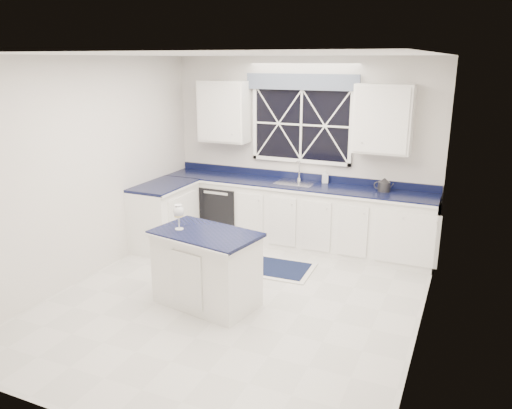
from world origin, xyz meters
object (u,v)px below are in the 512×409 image
at_px(faucet, 299,170).
at_px(kettle, 384,185).
at_px(wine_glass, 179,212).
at_px(dishwasher, 226,210).
at_px(soap_bottle, 325,176).
at_px(island, 207,268).

distance_m(faucet, kettle, 1.27).
bearing_deg(wine_glass, dishwasher, 103.87).
distance_m(kettle, soap_bottle, 0.88).
distance_m(island, wine_glass, 0.69).
height_order(wine_glass, soap_bottle, wine_glass).
height_order(island, kettle, kettle).
height_order(island, wine_glass, wine_glass).
bearing_deg(dishwasher, faucet, 10.02).
relative_size(dishwasher, kettle, 3.04).
bearing_deg(island, dishwasher, 121.78).
relative_size(dishwasher, soap_bottle, 4.36).
relative_size(island, kettle, 4.61).
distance_m(faucet, soap_bottle, 0.40).
height_order(faucet, wine_glass, faucet).
bearing_deg(soap_bottle, faucet, -176.38).
height_order(dishwasher, island, island).
xyz_separation_m(dishwasher, faucet, (1.10, 0.19, 0.69)).
bearing_deg(faucet, kettle, -6.13).
bearing_deg(island, kettle, 65.45).
distance_m(faucet, wine_glass, 2.42).
xyz_separation_m(wine_glass, soap_bottle, (0.96, 2.38, -0.01)).
relative_size(faucet, island, 0.24).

